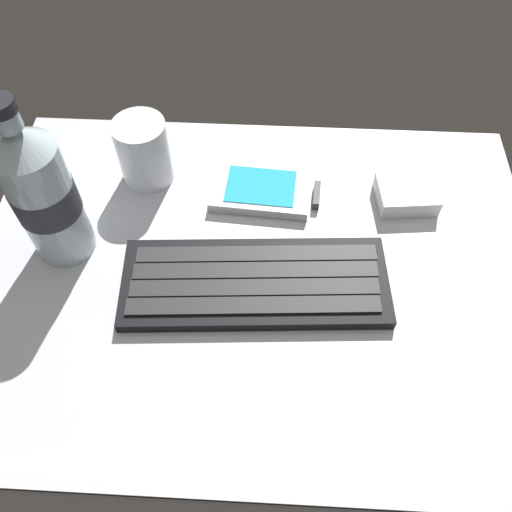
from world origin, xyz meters
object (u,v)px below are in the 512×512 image
(handheld_device, at_px, (266,190))
(water_bottle, at_px, (43,193))
(juice_cup, at_px, (144,154))
(charger_block, at_px, (406,195))
(keyboard, at_px, (255,282))

(handheld_device, relative_size, water_bottle, 0.63)
(juice_cup, bearing_deg, charger_block, -4.62)
(keyboard, height_order, charger_block, charger_block)
(keyboard, bearing_deg, juice_cup, 132.29)
(keyboard, relative_size, handheld_device, 2.25)
(handheld_device, height_order, charger_block, charger_block)
(handheld_device, distance_m, juice_cup, 0.16)
(keyboard, bearing_deg, charger_block, 36.75)
(keyboard, xyz_separation_m, juice_cup, (-0.14, 0.16, 0.03))
(handheld_device, xyz_separation_m, water_bottle, (-0.23, -0.09, 0.08))
(water_bottle, bearing_deg, charger_block, 12.29)
(handheld_device, bearing_deg, juice_cup, 171.13)
(juice_cup, xyz_separation_m, water_bottle, (-0.08, -0.11, 0.05))
(juice_cup, bearing_deg, water_bottle, -124.26)
(handheld_device, relative_size, juice_cup, 1.55)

